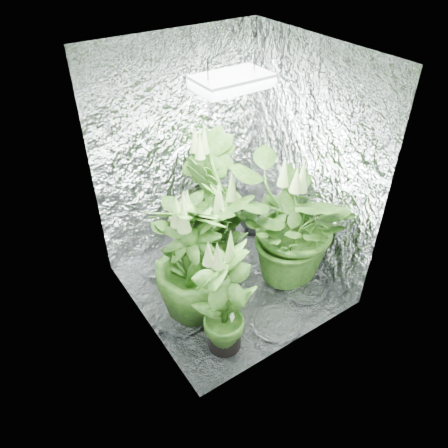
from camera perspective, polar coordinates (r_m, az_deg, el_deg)
ground at (r=3.95m, az=0.73°, el=-7.81°), size 1.60×1.60×0.00m
walls at (r=3.33m, az=0.86°, el=4.51°), size 1.62×1.62×2.00m
ceiling at (r=2.92m, az=1.05°, el=21.34°), size 1.60×1.60×0.01m
grow_lamp at (r=2.97m, az=1.01°, el=18.10°), size 0.50×0.30×0.22m
plant_a at (r=3.62m, az=-3.37°, el=-2.74°), size 1.01×1.01×1.01m
plant_b at (r=3.71m, az=-0.02°, el=-1.24°), size 0.65×0.65×1.08m
plant_c at (r=4.06m, az=-1.71°, el=4.06°), size 0.79×0.79×1.24m
plant_d at (r=3.35m, az=-4.16°, el=-4.81°), size 0.87×0.87×1.21m
plant_e at (r=3.69m, az=9.07°, el=-0.21°), size 1.18×1.18×1.22m
plant_f at (r=3.13m, az=0.04°, el=-9.85°), size 0.72×0.72×1.08m
circulation_fan at (r=4.42m, az=3.42°, el=0.43°), size 0.17×0.33×0.38m
plant_label at (r=3.29m, az=1.11°, el=-12.16°), size 0.06×0.05×0.08m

